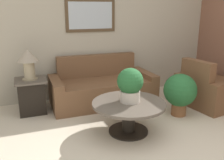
# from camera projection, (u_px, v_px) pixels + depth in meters

# --- Properties ---
(ground_plane) EXTENTS (20.00, 20.00, 0.00)m
(ground_plane) POSITION_uv_depth(u_px,v_px,m) (186.00, 159.00, 3.09)
(ground_plane) COLOR beige
(wall_back) EXTENTS (6.48, 0.09, 2.60)m
(wall_back) POSITION_uv_depth(u_px,v_px,m) (110.00, 33.00, 5.20)
(wall_back) COLOR #B2A893
(wall_back) RESTS_ON ground_plane
(couch_main) EXTENTS (1.98, 0.93, 0.90)m
(couch_main) POSITION_uv_depth(u_px,v_px,m) (102.00, 88.00, 4.90)
(couch_main) COLOR brown
(couch_main) RESTS_ON ground_plane
(armchair) EXTENTS (1.12, 1.16, 0.90)m
(armchair) POSITION_uv_depth(u_px,v_px,m) (210.00, 90.00, 4.80)
(armchair) COLOR brown
(armchair) RESTS_ON ground_plane
(coffee_table) EXTENTS (1.08, 1.08, 0.48)m
(coffee_table) POSITION_uv_depth(u_px,v_px,m) (129.00, 111.00, 3.69)
(coffee_table) COLOR black
(coffee_table) RESTS_ON ground_plane
(side_table) EXTENTS (0.53, 0.53, 0.61)m
(side_table) POSITION_uv_depth(u_px,v_px,m) (32.00, 96.00, 4.43)
(side_table) COLOR black
(side_table) RESTS_ON ground_plane
(table_lamp) EXTENTS (0.37, 0.37, 0.53)m
(table_lamp) POSITION_uv_depth(u_px,v_px,m) (28.00, 60.00, 4.25)
(table_lamp) COLOR tan
(table_lamp) RESTS_ON side_table
(potted_plant_on_table) EXTENTS (0.38, 0.38, 0.50)m
(potted_plant_on_table) POSITION_uv_depth(u_px,v_px,m) (130.00, 84.00, 3.61)
(potted_plant_on_table) COLOR beige
(potted_plant_on_table) RESTS_ON coffee_table
(potted_plant_floor) EXTENTS (0.57, 0.57, 0.74)m
(potted_plant_floor) POSITION_uv_depth(u_px,v_px,m) (180.00, 92.00, 4.27)
(potted_plant_floor) COLOR brown
(potted_plant_floor) RESTS_ON ground_plane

